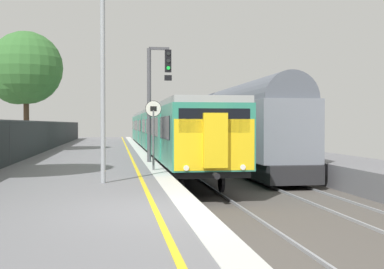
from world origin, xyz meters
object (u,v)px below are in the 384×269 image
(background_tree_left, at_px, (23,71))
(freight_train_adjacent_track, at_px, (221,124))
(speed_limit_sign, at_px, (153,126))
(signal_gantry, at_px, (155,90))
(platform_lamp_mid, at_px, (103,67))
(commuter_train_at_platform, at_px, (161,130))

(background_tree_left, bearing_deg, freight_train_adjacent_track, 7.65)
(speed_limit_sign, bearing_deg, signal_gantry, 84.61)
(platform_lamp_mid, bearing_deg, background_tree_left, 106.62)
(platform_lamp_mid, bearing_deg, speed_limit_sign, 65.39)
(speed_limit_sign, bearing_deg, commuter_train_at_platform, 83.91)
(commuter_train_at_platform, distance_m, freight_train_adjacent_track, 4.34)
(freight_train_adjacent_track, bearing_deg, speed_limit_sign, -110.47)
(commuter_train_at_platform, xyz_separation_m, freight_train_adjacent_track, (4.00, -1.63, 0.41))
(speed_limit_sign, relative_size, background_tree_left, 0.34)
(commuter_train_at_platform, xyz_separation_m, platform_lamp_mid, (-3.58, -21.09, 2.08))
(commuter_train_at_platform, bearing_deg, speed_limit_sign, -96.09)
(speed_limit_sign, relative_size, platform_lamp_mid, 0.45)
(freight_train_adjacent_track, distance_m, platform_lamp_mid, 20.95)
(platform_lamp_mid, relative_size, background_tree_left, 0.76)
(freight_train_adjacent_track, distance_m, background_tree_left, 13.41)
(signal_gantry, xyz_separation_m, speed_limit_sign, (-0.37, -3.90, -1.56))
(speed_limit_sign, bearing_deg, background_tree_left, 116.75)
(signal_gantry, bearing_deg, background_tree_left, 126.36)
(commuter_train_at_platform, xyz_separation_m, background_tree_left, (-8.87, -3.36, 3.74))
(commuter_train_at_platform, bearing_deg, freight_train_adjacent_track, -22.13)
(signal_gantry, bearing_deg, freight_train_adjacent_track, 65.03)
(commuter_train_at_platform, bearing_deg, signal_gantry, -96.29)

